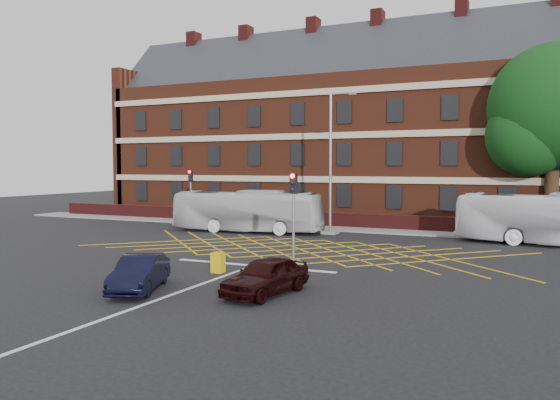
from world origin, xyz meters
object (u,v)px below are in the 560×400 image
at_px(bus_right, 557,219).
at_px(car_maroon, 266,276).
at_px(traffic_light_near, 293,228).
at_px(street_lamp, 331,185).
at_px(deciduous_tree, 553,116).
at_px(car_navy, 140,273).
at_px(traffic_light_far, 191,202).
at_px(utility_cabinet, 218,262).
at_px(bus_left, 247,211).
at_px(direction_signs, 205,206).

height_order(bus_right, car_maroon, bus_right).
xyz_separation_m(traffic_light_near, street_lamp, (-2.51, 12.25, 1.51)).
distance_m(deciduous_tree, traffic_light_near, 22.52).
bearing_deg(street_lamp, car_maroon, -78.10).
xyz_separation_m(bus_right, street_lamp, (-13.59, -0.08, 1.74)).
xyz_separation_m(car_navy, car_maroon, (4.48, 1.38, 0.03)).
xyz_separation_m(car_maroon, deciduous_tree, (9.71, 23.93, 7.27)).
bearing_deg(bus_right, deciduous_tree, 8.76).
relative_size(car_navy, traffic_light_far, 0.90).
distance_m(deciduous_tree, street_lamp, 15.59).
distance_m(traffic_light_near, utility_cabinet, 3.73).
bearing_deg(bus_right, traffic_light_far, 94.74).
distance_m(bus_left, direction_signs, 6.61).
height_order(traffic_light_near, traffic_light_far, same).
height_order(traffic_light_far, street_lamp, street_lamp).
relative_size(bus_left, traffic_light_far, 2.44).
xyz_separation_m(bus_left, utility_cabinet, (5.66, -13.24, -1.02)).
height_order(direction_signs, utility_cabinet, direction_signs).
distance_m(car_navy, traffic_light_far, 22.85).
height_order(deciduous_tree, traffic_light_far, deciduous_tree).
bearing_deg(deciduous_tree, traffic_light_near, -120.16).
distance_m(traffic_light_near, direction_signs, 19.77).
relative_size(car_maroon, deciduous_tree, 0.31).
relative_size(street_lamp, utility_cabinet, 10.83).
bearing_deg(utility_cabinet, bus_right, 47.59).
bearing_deg(traffic_light_near, car_navy, -116.70).
relative_size(car_maroon, traffic_light_far, 0.92).
xyz_separation_m(deciduous_tree, traffic_light_near, (-10.88, -18.73, -6.18)).
bearing_deg(traffic_light_near, direction_signs, 134.09).
xyz_separation_m(car_navy, traffic_light_far, (-11.17, 19.90, 1.13)).
xyz_separation_m(deciduous_tree, utility_cabinet, (-13.33, -21.21, -7.51)).
relative_size(car_navy, car_maroon, 0.99).
relative_size(deciduous_tree, direction_signs, 5.82).
bearing_deg(traffic_light_far, bus_left, -21.94).
bearing_deg(bus_left, traffic_light_near, -148.58).
bearing_deg(utility_cabinet, car_navy, -101.85).
height_order(bus_right, traffic_light_near, traffic_light_near).
bearing_deg(traffic_light_near, bus_left, 127.00).
bearing_deg(car_navy, traffic_light_near, 40.95).
bearing_deg(bus_left, street_lamp, -80.66).
bearing_deg(direction_signs, utility_cabinet, -55.88).
distance_m(bus_right, car_navy, 23.78).
bearing_deg(traffic_light_far, bus_right, -2.22).
height_order(bus_right, street_lamp, street_lamp).
relative_size(bus_right, traffic_light_near, 2.57).
bearing_deg(car_navy, utility_cabinet, 55.79).
height_order(deciduous_tree, utility_cabinet, deciduous_tree).
height_order(traffic_light_near, utility_cabinet, traffic_light_near).
distance_m(car_navy, utility_cabinet, 4.19).
bearing_deg(traffic_light_far, traffic_light_near, -42.63).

